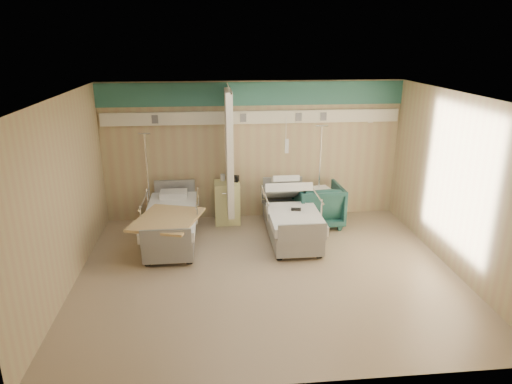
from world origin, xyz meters
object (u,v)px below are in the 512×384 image
Objects in this scene: bed_right at (291,222)px; bed_left at (172,227)px; iv_stand_left at (150,208)px; visitor_armchair at (318,205)px; iv_stand_right at (318,202)px; bedside_cabinet at (227,202)px.

bed_left is at bearing 180.00° from bed_right.
iv_stand_left is (-0.48, 0.82, 0.07)m from bed_left.
iv_stand_left reaches higher than bed_right.
bed_left is 2.33× the size of visitor_armchair.
iv_stand_right is at bearing 15.57° from bed_left.
visitor_armchair is 0.22m from iv_stand_right.
iv_stand_left is (-3.38, 0.01, -0.02)m from iv_stand_right.
iv_stand_right reaches higher than bed_right.
iv_stand_left is at bearing -6.15° from visitor_armchair.
bed_left is 1.14× the size of iv_stand_left.
iv_stand_right is (0.70, 0.81, 0.09)m from bed_right.
bed_left is 2.54× the size of bedside_cabinet.
bed_left is 0.95m from iv_stand_left.
bed_right is 2.80m from iv_stand_left.
bed_right is 2.54× the size of bedside_cabinet.
bedside_cabinet is at bearing 3.02° from iv_stand_left.
iv_stand_right is at bearing -2.80° from bedside_cabinet.
bed_right is 2.33× the size of visitor_armchair.
iv_stand_left reaches higher than visitor_armchair.
bedside_cabinet is at bearing 141.95° from bed_right.
bed_right is at bearing -17.00° from iv_stand_left.
bedside_cabinet is at bearing 40.60° from bed_left.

